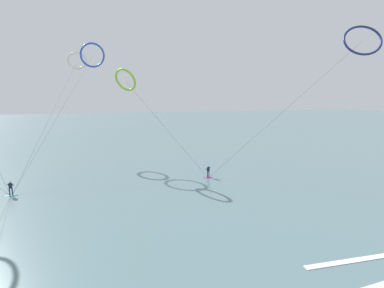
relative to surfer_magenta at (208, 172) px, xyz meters
name	(u,v)px	position (x,y,z in m)	size (l,w,h in m)	color
sea_water	(114,128)	(-7.04, 71.15, -0.78)	(400.00, 200.00, 0.08)	slate
surfer_magenta	(208,172)	(0.00, 0.00, 0.00)	(1.40, 0.67, 1.70)	#CC288E
surfer_teal	(11,189)	(-23.86, -0.13, 0.00)	(1.40, 0.58, 1.70)	teal
kite_ivory	(77,61)	(-16.73, 25.18, 16.89)	(9.04, 26.56, 19.42)	silver
kite_navy	(362,40)	(19.95, -5.05, 17.68)	(22.81, 7.41, 20.73)	navy
kite_cobalt	(92,55)	(-14.01, 20.03, 17.40)	(12.05, 20.97, 20.39)	#2647B7
kite_lime	(126,80)	(-9.66, 9.49, 12.71)	(11.67, 11.56, 15.26)	#8CC62D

